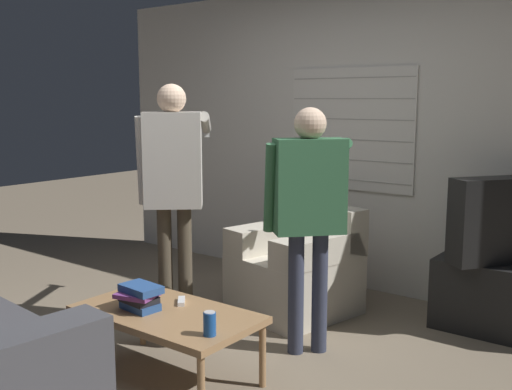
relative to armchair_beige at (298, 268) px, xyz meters
name	(u,v)px	position (x,y,z in m)	size (l,w,h in m)	color
ground_plane	(189,364)	(-0.01, -1.19, -0.34)	(16.00, 16.00, 0.00)	#7F705B
wall_back	(353,138)	(-0.01, 0.84, 0.94)	(5.20, 0.08, 2.55)	silver
armchair_beige	(298,268)	(0.00, 0.00, 0.00)	(0.92, 0.93, 0.80)	beige
coffee_table	(167,317)	(0.02, -1.41, 0.03)	(1.07, 0.59, 0.41)	#9E754C
tv_stand	(500,296)	(1.34, 0.51, -0.09)	(0.84, 0.50, 0.50)	black
tv	(505,220)	(1.34, 0.51, 0.45)	(0.63, 0.76, 0.59)	black
person_left_standing	(173,176)	(-0.52, -0.79, 0.74)	(0.49, 0.84, 1.71)	#4C4233
person_right_standing	(309,201)	(0.45, -0.59, 0.64)	(0.49, 0.78, 1.56)	#33384C
book_stack	(140,297)	(-0.12, -1.48, 0.15)	(0.26, 0.22, 0.15)	#284C89
soda_can	(210,324)	(0.46, -1.52, 0.13)	(0.07, 0.07, 0.13)	#194C9E
spare_remote	(181,301)	(0.00, -1.26, 0.08)	(0.12, 0.12, 0.02)	white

